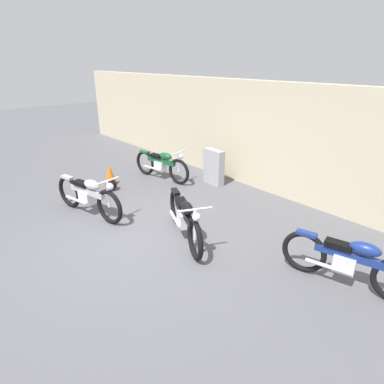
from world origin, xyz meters
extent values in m
plane|color=#56565B|center=(0.00, 0.00, 0.00)|extent=(40.00, 40.00, 0.00)
cube|color=beige|center=(0.00, 3.77, 1.30)|extent=(18.00, 0.30, 2.60)
cube|color=#9E9EA3|center=(-1.19, 3.02, 0.46)|extent=(0.62, 0.23, 0.91)
sphere|color=black|center=(-2.52, 0.75, 0.14)|extent=(0.29, 0.29, 0.29)
cone|color=orange|center=(-2.89, 0.93, 0.28)|extent=(0.32, 0.32, 0.55)
torus|color=black|center=(1.14, 0.34, 0.35)|extent=(0.68, 0.37, 0.70)
torus|color=black|center=(-0.04, 0.87, 0.35)|extent=(0.68, 0.37, 0.70)
cube|color=silver|center=(0.51, 0.62, 0.37)|extent=(0.36, 0.30, 0.27)
cube|color=black|center=(0.55, 0.60, 0.53)|extent=(0.94, 0.49, 0.12)
ellipsoid|color=black|center=(0.71, 0.53, 0.70)|extent=(0.47, 0.35, 0.19)
cube|color=black|center=(0.39, 0.67, 0.65)|extent=(0.42, 0.32, 0.08)
cube|color=black|center=(-0.04, 0.87, 0.68)|extent=(0.33, 0.23, 0.06)
cylinder|color=silver|center=(1.14, 0.34, 0.62)|extent=(0.05, 0.05, 0.53)
cylinder|color=silver|center=(1.14, 0.34, 0.88)|extent=(0.26, 0.52, 0.03)
sphere|color=silver|center=(1.21, 0.30, 0.79)|extent=(0.13, 0.13, 0.13)
cylinder|color=silver|center=(0.28, 0.60, 0.30)|extent=(0.64, 0.33, 0.06)
torus|color=black|center=(2.49, 1.36, 0.34)|extent=(0.68, 0.24, 0.68)
cube|color=silver|center=(3.05, 1.50, 0.36)|extent=(0.33, 0.25, 0.26)
cube|color=navy|center=(3.10, 1.51, 0.50)|extent=(0.94, 0.32, 0.11)
ellipsoid|color=navy|center=(3.26, 1.55, 0.67)|extent=(0.44, 0.28, 0.19)
cube|color=black|center=(2.93, 1.47, 0.63)|extent=(0.40, 0.25, 0.07)
cube|color=navy|center=(2.49, 1.36, 0.65)|extent=(0.31, 0.18, 0.06)
cylinder|color=silver|center=(2.90, 1.34, 0.29)|extent=(0.64, 0.21, 0.06)
torus|color=black|center=(-1.75, 2.31, 0.34)|extent=(0.69, 0.20, 0.68)
torus|color=black|center=(-2.99, 2.08, 0.34)|extent=(0.69, 0.20, 0.68)
cube|color=silver|center=(-2.42, 2.19, 0.36)|extent=(0.33, 0.24, 0.26)
cube|color=#145128|center=(-2.37, 2.19, 0.51)|extent=(0.96, 0.26, 0.11)
ellipsoid|color=#145128|center=(-2.21, 2.22, 0.68)|extent=(0.44, 0.26, 0.19)
cube|color=black|center=(-2.54, 2.16, 0.63)|extent=(0.40, 0.23, 0.07)
cube|color=#145128|center=(-2.99, 2.08, 0.66)|extent=(0.31, 0.16, 0.06)
cylinder|color=silver|center=(-1.75, 2.31, 0.60)|extent=(0.05, 0.05, 0.51)
cylinder|color=silver|center=(-1.75, 2.31, 0.85)|extent=(0.13, 0.54, 0.03)
sphere|color=silver|center=(-1.68, 2.32, 0.76)|extent=(0.13, 0.13, 0.13)
cylinder|color=silver|center=(-2.58, 2.04, 0.29)|extent=(0.65, 0.17, 0.06)
torus|color=black|center=(-0.89, -0.12, 0.36)|extent=(0.72, 0.24, 0.72)
torus|color=black|center=(-2.18, -0.41, 0.36)|extent=(0.72, 0.24, 0.72)
cube|color=silver|center=(-1.58, -0.28, 0.38)|extent=(0.35, 0.26, 0.28)
cube|color=#ADADB2|center=(-1.54, -0.27, 0.54)|extent=(1.01, 0.31, 0.12)
ellipsoid|color=#ADADB2|center=(-1.36, -0.23, 0.71)|extent=(0.46, 0.29, 0.20)
cube|color=black|center=(-1.71, -0.31, 0.66)|extent=(0.42, 0.26, 0.08)
cube|color=#ADADB2|center=(-2.18, -0.41, 0.69)|extent=(0.33, 0.18, 0.06)
cylinder|color=silver|center=(-0.89, -0.12, 0.63)|extent=(0.06, 0.06, 0.54)
cylinder|color=silver|center=(-0.89, -0.12, 0.90)|extent=(0.16, 0.56, 0.04)
sphere|color=silver|center=(-0.81, -0.11, 0.80)|extent=(0.14, 0.14, 0.14)
cylinder|color=silver|center=(-1.75, -0.44, 0.31)|extent=(0.68, 0.21, 0.06)
camera|label=1|loc=(4.66, -2.74, 3.06)|focal=30.97mm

